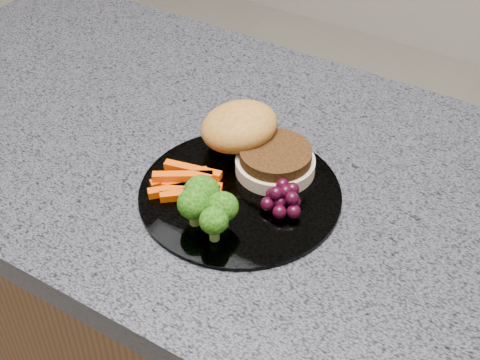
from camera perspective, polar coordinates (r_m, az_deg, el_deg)
name	(u,v)px	position (r m, az deg, el deg)	size (l,w,h in m)	color
island_cabinet	(230,353)	(1.27, -0.84, -14.57)	(1.20, 0.60, 0.86)	brown
countertop	(227,166)	(0.93, -1.11, 1.22)	(1.20, 0.60, 0.04)	#54555F
plate	(240,194)	(0.86, 0.00, -1.16)	(0.26, 0.26, 0.01)	white
burger	(252,141)	(0.90, 1.00, 3.33)	(0.17, 0.12, 0.06)	beige
carrot_sticks	(186,182)	(0.86, -4.59, -0.16)	(0.09, 0.08, 0.02)	#E64803
broccoli	(206,204)	(0.79, -2.89, -2.04)	(0.08, 0.07, 0.05)	olive
grape_bunch	(284,198)	(0.83, 3.75, -1.56)	(0.06, 0.05, 0.03)	black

